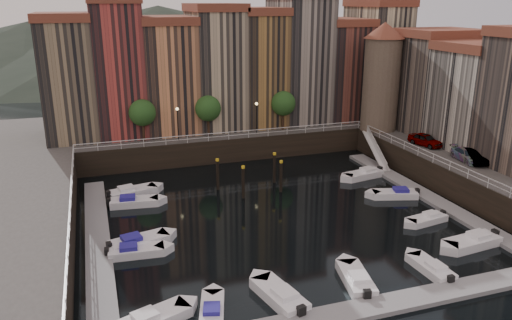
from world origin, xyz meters
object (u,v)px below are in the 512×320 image
object	(u,v)px
boat_left_0	(153,319)
car_c	(467,156)
mooring_pilings	(254,176)
car_a	(425,141)
gangway	(376,149)
car_b	(474,157)
boat_left_1	(135,251)
corner_tower	(382,75)
boat_left_2	(138,242)

from	to	relation	value
boat_left_0	car_c	bearing A→B (deg)	0.90
mooring_pilings	car_a	xyz separation A→B (m)	(20.99, -0.20, 2.07)
gangway	car_b	size ratio (longest dim) A/B	1.96
mooring_pilings	car_b	bearing A→B (deg)	-18.08
gangway	boat_left_1	xyz separation A→B (m)	(-30.54, -14.58, -1.56)
corner_tower	mooring_pilings	xyz separation A→B (m)	(-19.99, -8.52, -8.54)
mooring_pilings	boat_left_0	size ratio (longest dim) A/B	1.38
gangway	car_b	distance (m)	12.29
car_a	car_c	distance (m)	6.33
boat_left_0	car_a	size ratio (longest dim) A/B	1.16
boat_left_0	car_b	world-z (taller)	car_b
mooring_pilings	boat_left_2	xyz separation A→B (m)	(-13.07, -9.06, -1.26)
corner_tower	boat_left_0	distance (m)	44.88
car_b	boat_left_1	bearing A→B (deg)	-156.83
boat_left_2	car_c	distance (m)	34.89
boat_left_0	gangway	bearing A→B (deg)	18.09
boat_left_0	boat_left_1	world-z (taller)	boat_left_0
boat_left_1	car_c	distance (m)	35.42
boat_left_2	car_a	xyz separation A→B (m)	(34.06, 8.86, 3.33)
mooring_pilings	car_c	world-z (taller)	car_c
gangway	boat_left_0	bearing A→B (deg)	-141.65
boat_left_0	boat_left_1	distance (m)	9.43
gangway	boat_left_0	world-z (taller)	gangway
boat_left_0	mooring_pilings	bearing A→B (deg)	36.19
gangway	mooring_pilings	world-z (taller)	gangway
boat_left_1	boat_left_2	world-z (taller)	boat_left_2
boat_left_1	car_a	xyz separation A→B (m)	(34.44, 10.35, 3.37)
corner_tower	car_a	xyz separation A→B (m)	(1.00, -8.72, -6.47)
mooring_pilings	gangway	bearing A→B (deg)	13.25
corner_tower	gangway	xyz separation A→B (m)	(-2.90, -4.50, -8.28)
car_a	car_b	xyz separation A→B (m)	(0.90, -6.95, -0.03)
boat_left_0	car_b	distance (m)	37.56
car_b	car_c	distance (m)	0.72
corner_tower	mooring_pilings	distance (m)	23.35
gangway	boat_left_1	world-z (taller)	gangway
gangway	car_c	xyz separation A→B (m)	(4.49, -10.52, 1.74)
mooring_pilings	boat_left_1	size ratio (longest dim) A/B	1.47
corner_tower	mooring_pilings	world-z (taller)	corner_tower
corner_tower	boat_left_1	size ratio (longest dim) A/B	2.96
gangway	car_a	bearing A→B (deg)	-47.28
boat_left_1	car_b	bearing A→B (deg)	10.22
mooring_pilings	car_b	size ratio (longest dim) A/B	1.62
boat_left_0	boat_left_1	xyz separation A→B (m)	(-0.20, 9.43, -0.02)
boat_left_2	car_a	bearing A→B (deg)	1.18
car_b	car_c	xyz separation A→B (m)	(-0.32, 0.65, -0.05)
boat_left_0	corner_tower	bearing A→B (deg)	20.36
corner_tower	gangway	bearing A→B (deg)	-122.80
mooring_pilings	car_a	distance (m)	21.09
mooring_pilings	boat_left_2	size ratio (longest dim) A/B	1.32
mooring_pilings	boat_left_2	world-z (taller)	mooring_pilings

